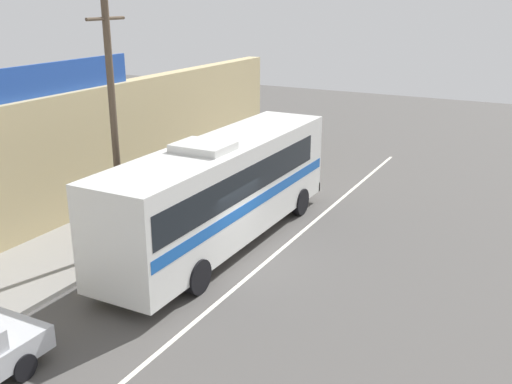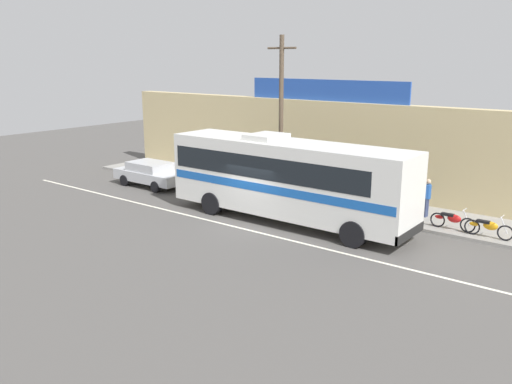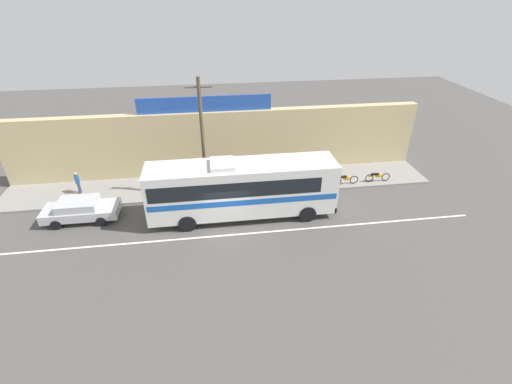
# 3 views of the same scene
# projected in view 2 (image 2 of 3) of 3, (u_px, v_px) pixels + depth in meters

# --- Properties ---
(ground_plane) EXTENTS (70.00, 70.00, 0.00)m
(ground_plane) POSITION_uv_depth(u_px,v_px,m) (251.00, 223.00, 23.24)
(ground_plane) COLOR #4F4C49
(sidewalk_slab) EXTENTS (30.00, 3.60, 0.14)m
(sidewalk_slab) POSITION_uv_depth(u_px,v_px,m) (314.00, 198.00, 27.21)
(sidewalk_slab) COLOR gray
(sidewalk_slab) RESTS_ON ground_plane
(storefront_facade) EXTENTS (30.00, 0.70, 4.80)m
(storefront_facade) POSITION_uv_depth(u_px,v_px,m) (337.00, 147.00, 28.29)
(storefront_facade) COLOR tan
(storefront_facade) RESTS_ON ground_plane
(storefront_billboard) EXTENTS (9.34, 0.12, 1.10)m
(storefront_billboard) POSITION_uv_depth(u_px,v_px,m) (325.00, 90.00, 28.06)
(storefront_billboard) COLOR #234CAD
(storefront_billboard) RESTS_ON storefront_facade
(road_center_stripe) EXTENTS (30.00, 0.14, 0.01)m
(road_center_stripe) POSITION_uv_depth(u_px,v_px,m) (239.00, 228.00, 22.62)
(road_center_stripe) COLOR silver
(road_center_stripe) RESTS_ON ground_plane
(intercity_bus) EXTENTS (11.29, 2.60, 3.78)m
(intercity_bus) POSITION_uv_depth(u_px,v_px,m) (286.00, 176.00, 23.02)
(intercity_bus) COLOR silver
(intercity_bus) RESTS_ON ground_plane
(parked_car) EXTENTS (4.43, 1.91, 1.37)m
(parked_car) POSITION_uv_depth(u_px,v_px,m) (151.00, 173.00, 29.84)
(parked_car) COLOR #B7BABF
(parked_car) RESTS_ON ground_plane
(utility_pole) EXTENTS (1.60, 0.22, 7.90)m
(utility_pole) POSITION_uv_depth(u_px,v_px,m) (281.00, 117.00, 25.71)
(utility_pole) COLOR brown
(utility_pole) RESTS_ON sidewalk_slab
(motorcycle_purple) EXTENTS (1.86, 0.56, 0.94)m
(motorcycle_purple) POSITION_uv_depth(u_px,v_px,m) (488.00, 227.00, 20.90)
(motorcycle_purple) COLOR black
(motorcycle_purple) RESTS_ON sidewalk_slab
(motorcycle_black) EXTENTS (1.84, 0.56, 0.94)m
(motorcycle_black) POSITION_uv_depth(u_px,v_px,m) (452.00, 220.00, 21.85)
(motorcycle_black) COLOR black
(motorcycle_black) RESTS_ON sidewalk_slab
(pedestrian_near_shop) EXTENTS (0.30, 0.48, 1.71)m
(pedestrian_near_shop) POSITION_uv_depth(u_px,v_px,m) (427.00, 195.00, 23.51)
(pedestrian_near_shop) COLOR navy
(pedestrian_near_shop) RESTS_ON sidewalk_slab
(pedestrian_far_right) EXTENTS (0.30, 0.48, 1.59)m
(pedestrian_far_right) POSITION_uv_depth(u_px,v_px,m) (180.00, 158.00, 32.76)
(pedestrian_far_right) COLOR navy
(pedestrian_far_right) RESTS_ON sidewalk_slab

